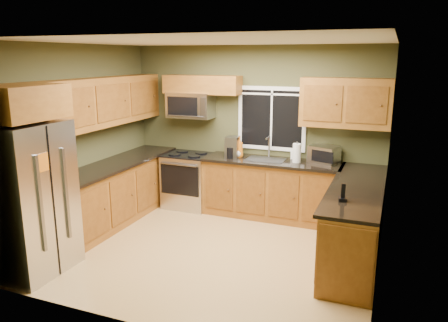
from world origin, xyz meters
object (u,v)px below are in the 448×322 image
Objects in this scene: soap_bottle_a at (239,147)px; soap_bottle_c at (238,151)px; microwave at (191,105)px; cordless_phone at (343,196)px; refrigerator at (29,199)px; coffee_maker at (232,148)px; toaster_oven at (324,154)px; kettle at (230,149)px; soap_bottle_b at (294,153)px; range at (188,180)px; paper_towel_roll at (297,153)px.

soap_bottle_a is 0.08m from soap_bottle_c.
microwave is 3.32m from cordless_phone.
refrigerator is 5.47× the size of soap_bottle_a.
refrigerator is at bearing -118.45° from coffee_maker.
cordless_phone is at bearing 18.82° from refrigerator.
refrigerator reaches higher than soap_bottle_c.
kettle reaches higher than toaster_oven.
refrigerator is 8.77× the size of cordless_phone.
refrigerator is 3.87m from soap_bottle_b.
toaster_oven reaches higher than cordless_phone.
kettle is at bearing -8.06° from microwave.
cordless_phone is (3.42, 1.16, 0.10)m from refrigerator.
soap_bottle_a reaches higher than soap_bottle_b.
soap_bottle_b is (1.75, 0.23, 0.56)m from range.
refrigerator is 3.24m from soap_bottle_a.
paper_towel_roll reaches higher than toaster_oven.
cordless_phone is (1.93, -1.59, -0.09)m from coffee_maker.
soap_bottle_a is at bearing 60.56° from refrigerator.
microwave is at bearing -179.73° from toaster_oven.
soap_bottle_a is at bearing 137.91° from cordless_phone.
microwave reaches higher than coffee_maker.
soap_bottle_b is at bearing 50.89° from refrigerator.
refrigerator is 6.67× the size of kettle.
kettle reaches higher than range.
microwave is 1.01m from kettle.
soap_bottle_c reaches higher than soap_bottle_b.
microwave is 4.15× the size of soap_bottle_b.
microwave reaches higher than soap_bottle_a.
soap_bottle_a reaches higher than cordless_phone.
microwave reaches higher than range.
soap_bottle_a is (0.10, 0.06, 0.01)m from coffee_maker.
soap_bottle_c is at bearing 179.80° from paper_towel_roll.
soap_bottle_b is 0.90m from soap_bottle_c.
soap_bottle_c is (-0.96, 0.00, -0.05)m from paper_towel_roll.
toaster_oven is at bearing 6.56° from coffee_maker.
paper_towel_roll is 1.56× the size of cordless_phone.
soap_bottle_c is (-0.02, -0.02, -0.07)m from soap_bottle_a.
range is 3.47× the size of kettle.
refrigerator is 3.61m from cordless_phone.
paper_towel_roll is at bearing -3.39° from microwave.
paper_towel_roll is at bearing 47.89° from refrigerator.
paper_towel_roll is at bearing 118.56° from cordless_phone.
cordless_phone reaches higher than soap_bottle_c.
soap_bottle_b is (-0.09, 0.20, -0.05)m from paper_towel_roll.
cordless_phone is (2.73, -1.61, 0.53)m from range.
paper_towel_roll is (1.84, -0.11, -0.64)m from microwave.
microwave is 4.07× the size of soap_bottle_c.
kettle is 0.13m from soap_bottle_c.
soap_bottle_b reaches higher than range.
toaster_oven is at bearing 3.76° from range.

